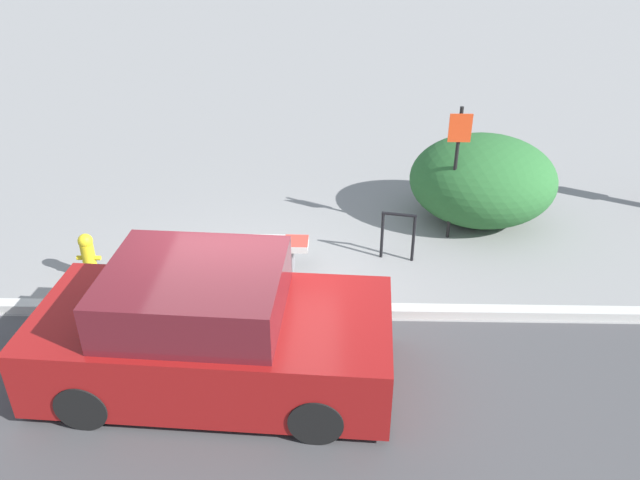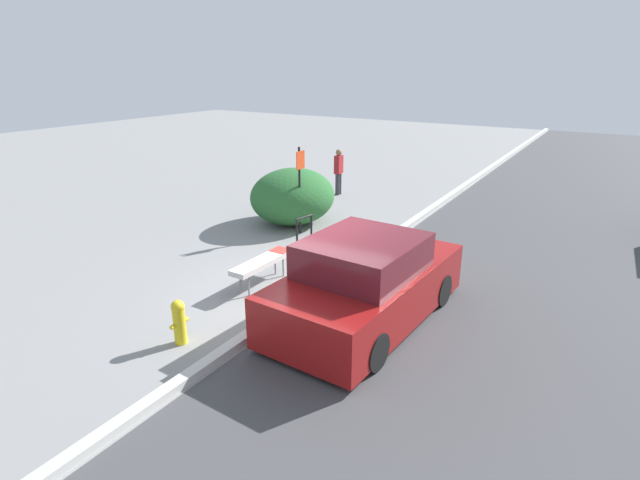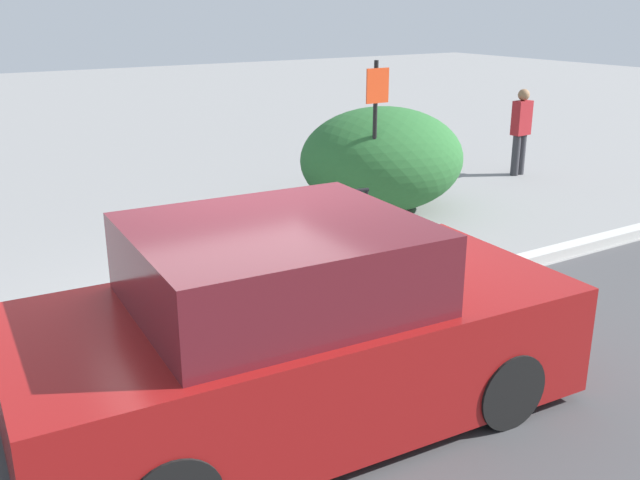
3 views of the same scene
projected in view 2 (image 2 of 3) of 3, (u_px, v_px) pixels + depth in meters
ground_plane at (310, 296)px, 9.78m from camera, size 60.00×60.00×0.00m
road_strip at (608, 377)px, 7.25m from camera, size 60.00×10.00×0.01m
curb at (310, 293)px, 9.76m from camera, size 60.00×0.20×0.13m
bench at (262, 262)px, 10.13m from camera, size 1.62×0.41×0.56m
bike_rack at (304, 229)px, 12.11m from camera, size 0.55×0.16×0.83m
sign_post at (300, 182)px, 12.94m from camera, size 0.36×0.08×2.30m
fire_hydrant at (179, 321)px, 8.00m from camera, size 0.36×0.22×0.77m
shrub_hedge at (293, 196)px, 13.99m from camera, size 2.55×2.27×1.56m
pedestrian at (339, 171)px, 17.05m from camera, size 0.37×0.22×1.56m
parked_car_near at (366, 284)px, 8.65m from camera, size 4.24×2.14×1.56m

